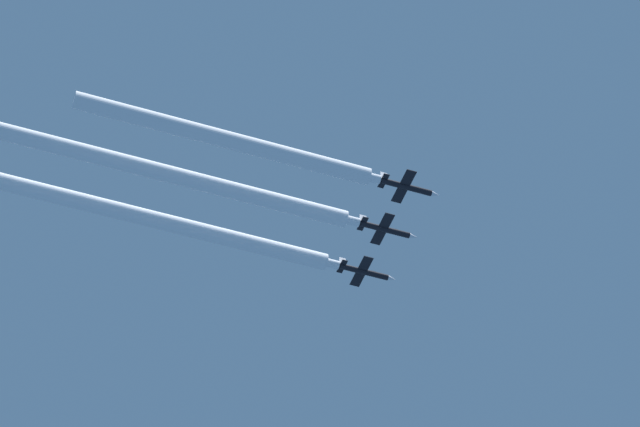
% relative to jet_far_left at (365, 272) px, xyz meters
% --- Properties ---
extents(jet_far_left, '(8.42, 12.26, 2.95)m').
position_rel_jet_far_left_xyz_m(jet_far_left, '(0.00, 0.00, 0.00)').
color(jet_far_left, black).
extents(jet_inner_left, '(8.42, 12.26, 2.95)m').
position_rel_jet_far_left_xyz_m(jet_inner_left, '(12.15, -0.19, -0.04)').
color(jet_inner_left, black).
extents(jet_center, '(8.42, 12.26, 2.95)m').
position_rel_jet_far_left_xyz_m(jet_center, '(24.01, -0.42, -0.35)').
color(jet_center, black).
extents(smoke_trail_far_left, '(3.30, 70.45, 3.30)m').
position_rel_jet_far_left_xyz_m(smoke_trail_far_left, '(0.00, -40.81, -0.03)').
color(smoke_trail_far_left, white).
extents(smoke_trail_inner_left, '(3.30, 71.57, 3.30)m').
position_rel_jet_far_left_xyz_m(smoke_trail_inner_left, '(12.15, -41.56, -0.07)').
color(smoke_trail_inner_left, white).
extents(smoke_trail_center, '(3.30, 58.36, 3.30)m').
position_rel_jet_far_left_xyz_m(smoke_trail_center, '(24.01, -35.19, -0.38)').
color(smoke_trail_center, white).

